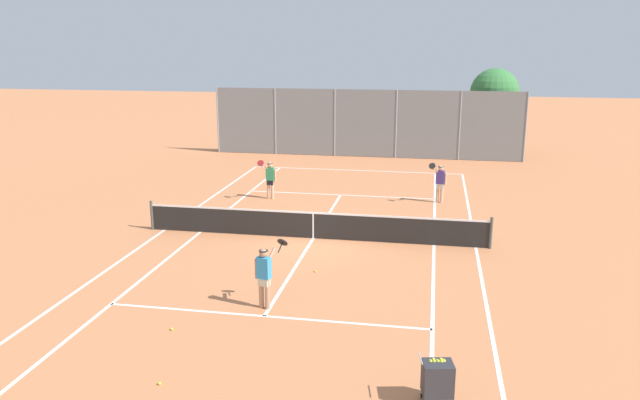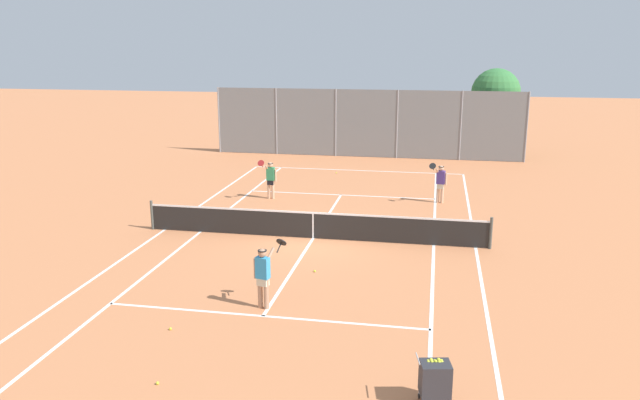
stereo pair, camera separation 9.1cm
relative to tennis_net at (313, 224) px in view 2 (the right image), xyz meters
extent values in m
plane|color=#CC7A4C|center=(0.00, 0.00, -0.51)|extent=(120.00, 120.00, 0.00)
cube|color=white|center=(0.00, 11.90, -0.51)|extent=(11.00, 0.10, 0.01)
cube|color=white|center=(-5.50, 0.00, -0.51)|extent=(0.10, 23.80, 0.01)
cube|color=white|center=(5.50, 0.00, -0.51)|extent=(0.10, 23.80, 0.01)
cube|color=white|center=(-4.13, 0.00, -0.51)|extent=(0.10, 23.80, 0.01)
cube|color=white|center=(4.13, 0.00, -0.51)|extent=(0.10, 23.80, 0.01)
cube|color=white|center=(0.00, -6.40, -0.51)|extent=(8.26, 0.10, 0.01)
cube|color=white|center=(0.00, 6.40, -0.51)|extent=(8.26, 0.10, 0.01)
cube|color=white|center=(0.00, 0.00, -0.51)|extent=(0.10, 12.80, 0.01)
cylinder|color=#474C47|center=(-5.95, 0.00, 0.03)|extent=(0.10, 0.10, 1.07)
cylinder|color=#474C47|center=(5.95, 0.00, 0.03)|extent=(0.10, 0.10, 1.07)
cube|color=black|center=(0.00, 0.00, -0.04)|extent=(11.90, 0.02, 0.89)
cube|color=white|center=(0.00, 0.00, 0.41)|extent=(11.90, 0.03, 0.06)
cube|color=white|center=(0.00, 0.00, -0.06)|extent=(0.05, 0.03, 0.89)
cube|color=#2D2D33|center=(4.23, -9.55, 0.02)|extent=(0.63, 0.54, 0.64)
cylinder|color=#B7B7BC|center=(4.44, -9.30, -0.35)|extent=(0.02, 0.02, 0.16)
cylinder|color=black|center=(4.44, -9.30, -0.46)|extent=(0.05, 0.10, 0.10)
cylinder|color=#B7B7BC|center=(3.94, -9.40, -0.35)|extent=(0.02, 0.02, 0.16)
cylinder|color=black|center=(3.94, -9.40, -0.46)|extent=(0.05, 0.10, 0.10)
cylinder|color=#B7B7BC|center=(3.90, -9.61, 0.44)|extent=(0.11, 0.44, 0.02)
sphere|color=#D1DB33|center=(4.08, -9.45, 0.32)|extent=(0.07, 0.07, 0.07)
sphere|color=#D1DB33|center=(4.14, -9.42, 0.34)|extent=(0.07, 0.07, 0.07)
sphere|color=#D1DB33|center=(4.20, -9.41, 0.31)|extent=(0.07, 0.07, 0.07)
sphere|color=#D1DB33|center=(4.28, -9.40, 0.35)|extent=(0.07, 0.07, 0.07)
sphere|color=#D1DB33|center=(4.33, -9.40, 0.32)|extent=(0.07, 0.07, 0.07)
sphere|color=#D1DB33|center=(4.09, -9.50, 0.33)|extent=(0.07, 0.07, 0.07)
sphere|color=#D1DB33|center=(4.15, -9.50, 0.34)|extent=(0.07, 0.07, 0.07)
sphere|color=#D1DB33|center=(4.22, -9.48, 0.35)|extent=(0.07, 0.07, 0.07)
sphere|color=#D1DB33|center=(4.29, -9.48, 0.33)|extent=(0.07, 0.07, 0.07)
sphere|color=#D1DB33|center=(4.34, -9.45, 0.33)|extent=(0.07, 0.07, 0.07)
cylinder|color=tan|center=(-0.21, -5.90, -0.10)|extent=(0.13, 0.13, 0.82)
cylinder|color=tan|center=(-0.03, -5.95, -0.10)|extent=(0.13, 0.13, 0.82)
cube|color=beige|center=(-0.12, -5.92, 0.23)|extent=(0.32, 0.25, 0.24)
cube|color=#3399D8|center=(-0.12, -5.92, 0.59)|extent=(0.38, 0.28, 0.56)
sphere|color=tan|center=(-0.12, -5.92, 0.98)|extent=(0.22, 0.22, 0.22)
cylinder|color=black|center=(-0.12, -5.92, 1.05)|extent=(0.23, 0.23, 0.02)
cylinder|color=tan|center=(-0.33, -5.86, 0.53)|extent=(0.08, 0.08, 0.52)
cylinder|color=tan|center=(0.04, -5.82, 0.88)|extent=(0.20, 0.46, 0.35)
cylinder|color=black|center=(0.24, -5.61, 1.04)|extent=(0.10, 0.25, 0.22)
cylinder|color=black|center=(0.27, -5.49, 1.15)|extent=(0.32, 0.26, 0.23)
cylinder|color=#D8A884|center=(-2.81, 5.19, -0.10)|extent=(0.13, 0.13, 0.82)
cylinder|color=#D8A884|center=(-2.99, 5.20, -0.10)|extent=(0.13, 0.13, 0.82)
cube|color=black|center=(-2.90, 5.20, 0.23)|extent=(0.28, 0.19, 0.24)
cube|color=#338C59|center=(-2.90, 5.20, 0.59)|extent=(0.34, 0.21, 0.56)
sphere|color=#D8A884|center=(-2.90, 5.20, 0.98)|extent=(0.22, 0.22, 0.22)
cylinder|color=black|center=(-2.90, 5.20, 1.05)|extent=(0.23, 0.23, 0.02)
cylinder|color=#D8A884|center=(-2.68, 5.19, 0.53)|extent=(0.08, 0.08, 0.52)
cylinder|color=#D8A884|center=(-3.03, 5.06, 0.88)|extent=(0.09, 0.46, 0.35)
cylinder|color=maroon|center=(-3.17, 4.80, 1.04)|extent=(0.04, 0.25, 0.22)
cylinder|color=maroon|center=(-3.17, 4.68, 1.15)|extent=(0.28, 0.20, 0.23)
cylinder|color=#D8A884|center=(4.40, 5.80, -0.10)|extent=(0.13, 0.13, 0.82)
cylinder|color=#D8A884|center=(4.23, 5.84, -0.10)|extent=(0.13, 0.13, 0.82)
cube|color=beige|center=(4.31, 5.82, 0.23)|extent=(0.31, 0.23, 0.24)
cube|color=#4C388C|center=(4.31, 5.82, 0.59)|extent=(0.37, 0.26, 0.56)
sphere|color=#D8A884|center=(4.31, 5.82, 0.98)|extent=(0.22, 0.22, 0.22)
cylinder|color=black|center=(4.31, 5.82, 1.05)|extent=(0.23, 0.23, 0.02)
cylinder|color=#D8A884|center=(4.53, 5.78, 0.53)|extent=(0.08, 0.08, 0.52)
cylinder|color=#D8A884|center=(4.16, 5.71, 0.88)|extent=(0.17, 0.46, 0.35)
cylinder|color=black|center=(3.98, 5.48, 1.04)|extent=(0.08, 0.25, 0.22)
cylinder|color=black|center=(3.95, 5.36, 1.15)|extent=(0.31, 0.25, 0.23)
sphere|color=#D1DB33|center=(-1.21, -9.87, -0.48)|extent=(0.07, 0.07, 0.07)
sphere|color=#D1DB33|center=(0.68, -3.17, -0.48)|extent=(0.07, 0.07, 0.07)
sphere|color=#D1DB33|center=(-4.41, 10.92, -0.48)|extent=(0.07, 0.07, 0.07)
sphere|color=#D1DB33|center=(-0.95, 10.96, -0.48)|extent=(0.07, 0.07, 0.07)
sphere|color=#D1DB33|center=(2.39, 0.61, -0.48)|extent=(0.07, 0.07, 0.07)
sphere|color=#D1DB33|center=(-1.95, -7.55, -0.48)|extent=(0.07, 0.07, 0.07)
cylinder|color=gray|center=(-8.99, 15.90, 1.47)|extent=(0.08, 0.08, 3.96)
cylinder|color=gray|center=(-5.40, 15.90, 1.47)|extent=(0.08, 0.08, 3.96)
cylinder|color=gray|center=(-1.80, 15.90, 1.47)|extent=(0.08, 0.08, 3.96)
cylinder|color=gray|center=(1.80, 15.90, 1.47)|extent=(0.08, 0.08, 3.96)
cylinder|color=gray|center=(5.40, 15.90, 1.47)|extent=(0.08, 0.08, 3.96)
cylinder|color=gray|center=(8.99, 15.90, 1.47)|extent=(0.08, 0.08, 3.96)
cube|color=slate|center=(0.00, 15.90, 1.47)|extent=(17.99, 0.02, 3.92)
cylinder|color=brown|center=(7.35, 17.74, 0.85)|extent=(0.26, 0.26, 2.72)
sphere|color=#387A3D|center=(7.35, 17.74, 3.20)|extent=(2.83, 2.83, 2.83)
sphere|color=#387A3D|center=(7.64, 17.52, 2.84)|extent=(1.75, 1.75, 1.75)
camera|label=1|loc=(3.95, -20.24, 6.16)|focal=35.00mm
camera|label=2|loc=(4.04, -20.22, 6.16)|focal=35.00mm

